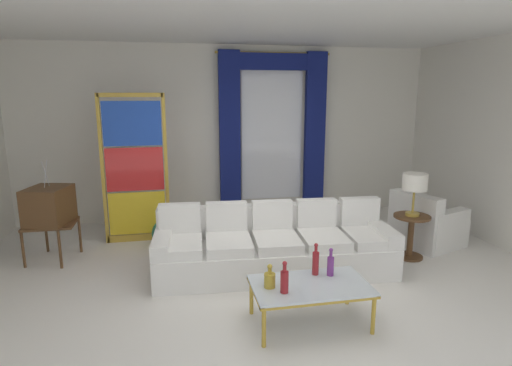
% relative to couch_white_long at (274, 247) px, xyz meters
% --- Properties ---
extents(ground_plane, '(16.00, 16.00, 0.00)m').
position_rel_couch_white_long_xyz_m(ground_plane, '(-0.21, -0.51, -0.31)').
color(ground_plane, white).
extents(wall_rear, '(8.00, 0.12, 3.00)m').
position_rel_couch_white_long_xyz_m(wall_rear, '(-0.21, 2.55, 1.19)').
color(wall_rear, white).
rests_on(wall_rear, ground).
extents(ceiling_slab, '(8.00, 7.60, 0.04)m').
position_rel_couch_white_long_xyz_m(ceiling_slab, '(-0.21, 0.29, 2.71)').
color(ceiling_slab, white).
extents(curtained_window, '(2.00, 0.17, 2.70)m').
position_rel_couch_white_long_xyz_m(curtained_window, '(0.56, 2.39, 1.43)').
color(curtained_window, white).
rests_on(curtained_window, ground).
extents(couch_white_long, '(2.97, 1.11, 0.86)m').
position_rel_couch_white_long_xyz_m(couch_white_long, '(0.00, 0.00, 0.00)').
color(couch_white_long, white).
rests_on(couch_white_long, ground).
extents(coffee_table, '(1.12, 0.66, 0.41)m').
position_rel_couch_white_long_xyz_m(coffee_table, '(0.04, -1.29, 0.07)').
color(coffee_table, silver).
rests_on(coffee_table, ground).
extents(bottle_blue_decanter, '(0.07, 0.07, 0.33)m').
position_rel_couch_white_long_xyz_m(bottle_blue_decanter, '(0.16, -1.09, 0.24)').
color(bottle_blue_decanter, maroon).
rests_on(bottle_blue_decanter, coffee_table).
extents(bottle_crystal_tall, '(0.08, 0.08, 0.30)m').
position_rel_couch_white_long_xyz_m(bottle_crystal_tall, '(-0.25, -1.41, 0.22)').
color(bottle_crystal_tall, maroon).
rests_on(bottle_crystal_tall, coffee_table).
extents(bottle_amber_squat, '(0.11, 0.11, 0.23)m').
position_rel_couch_white_long_xyz_m(bottle_amber_squat, '(-0.36, -1.28, 0.18)').
color(bottle_amber_squat, gold).
rests_on(bottle_amber_squat, coffee_table).
extents(bottle_ruby_flask, '(0.07, 0.07, 0.29)m').
position_rel_couch_white_long_xyz_m(bottle_ruby_flask, '(0.30, -1.14, 0.22)').
color(bottle_ruby_flask, '#753384').
rests_on(bottle_ruby_flask, coffee_table).
extents(vintage_tv, '(0.64, 0.69, 1.35)m').
position_rel_couch_white_long_xyz_m(vintage_tv, '(-2.82, 0.91, 0.42)').
color(vintage_tv, brown).
rests_on(vintage_tv, ground).
extents(armchair_white, '(1.04, 1.03, 0.80)m').
position_rel_couch_white_long_xyz_m(armchair_white, '(2.39, 0.44, -0.02)').
color(armchair_white, white).
rests_on(armchair_white, ground).
extents(stained_glass_divider, '(0.95, 0.05, 2.20)m').
position_rel_couch_white_long_xyz_m(stained_glass_divider, '(-1.75, 1.45, 0.75)').
color(stained_glass_divider, gold).
rests_on(stained_glass_divider, ground).
extents(peacock_figurine, '(0.44, 0.60, 0.50)m').
position_rel_couch_white_long_xyz_m(peacock_figurine, '(-1.32, 1.00, -0.09)').
color(peacock_figurine, beige).
rests_on(peacock_figurine, ground).
extents(round_side_table, '(0.48, 0.48, 0.59)m').
position_rel_couch_white_long_xyz_m(round_side_table, '(1.90, 0.03, 0.05)').
color(round_side_table, brown).
rests_on(round_side_table, ground).
extents(table_lamp_brass, '(0.32, 0.32, 0.57)m').
position_rel_couch_white_long_xyz_m(table_lamp_brass, '(1.90, 0.03, 0.72)').
color(table_lamp_brass, '#B29338').
rests_on(table_lamp_brass, round_side_table).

